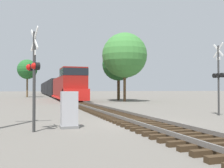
{
  "coord_description": "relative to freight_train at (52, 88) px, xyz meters",
  "views": [
    {
      "loc": [
        -5.13,
        -12.02,
        1.71
      ],
      "look_at": [
        1.44,
        9.39,
        2.15
      ],
      "focal_mm": 42.0,
      "sensor_mm": 36.0,
      "label": 1
    }
  ],
  "objects": [
    {
      "name": "ground_plane",
      "position": [
        0.0,
        -60.14,
        -2.0
      ],
      "size": [
        400.0,
        400.0,
        0.0
      ],
      "primitive_type": "plane",
      "color": "#666059"
    },
    {
      "name": "rail_track_bed",
      "position": [
        0.0,
        -60.14,
        -1.86
      ],
      "size": [
        2.6,
        160.0,
        0.31
      ],
      "color": "#382819",
      "rests_on": "ground"
    },
    {
      "name": "freight_train",
      "position": [
        0.0,
        0.0,
        0.0
      ],
      "size": [
        3.14,
        84.03,
        4.46
      ],
      "color": "maroon",
      "rests_on": "ground"
    },
    {
      "name": "crossing_signal_near",
      "position": [
        -5.07,
        -61.27,
        0.42
      ],
      "size": [
        0.55,
        1.01,
        4.17
      ],
      "rotation": [
        0.0,
        0.0,
        -1.29
      ],
      "color": "#333333",
      "rests_on": "ground"
    },
    {
      "name": "crossing_signal_far",
      "position": [
        6.5,
        -57.95,
        0.56
      ],
      "size": [
        0.35,
        1.01,
        4.71
      ],
      "rotation": [
        0.0,
        0.0,
        1.61
      ],
      "color": "#333333",
      "rests_on": "ground"
    },
    {
      "name": "relay_cabinet",
      "position": [
        -3.56,
        -60.61,
        -1.21
      ],
      "size": [
        0.77,
        0.71,
        1.61
      ],
      "color": "slate",
      "rests_on": "ground"
    },
    {
      "name": "tree_far_right",
      "position": [
        7.04,
        -38.38,
        4.35
      ],
      "size": [
        6.18,
        6.18,
        9.45
      ],
      "color": "brown",
      "rests_on": "ground"
    },
    {
      "name": "tree_mid_background",
      "position": [
        7.71,
        -33.77,
        3.53
      ],
      "size": [
        5.05,
        5.05,
        8.08
      ],
      "color": "#473521",
      "rests_on": "ground"
    },
    {
      "name": "tree_deep_background",
      "position": [
        -6.08,
        -13.89,
        3.89
      ],
      "size": [
        4.17,
        4.17,
        8.0
      ],
      "color": "brown",
      "rests_on": "ground"
    }
  ]
}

